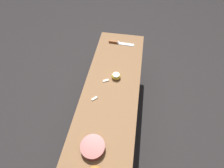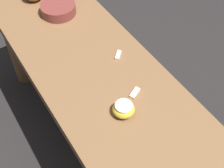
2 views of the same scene
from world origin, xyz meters
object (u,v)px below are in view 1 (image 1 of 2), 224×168
at_px(wooden_bench, 111,98).
at_px(knife, 117,42).
at_px(bowl, 93,147).
at_px(apple_cut, 116,76).

distance_m(wooden_bench, knife, 0.53).
bearing_deg(bowl, apple_cut, 174.76).
relative_size(wooden_bench, bowl, 9.65).
height_order(wooden_bench, bowl, bowl).
bearing_deg(apple_cut, bowl, -5.24).
height_order(wooden_bench, knife, knife).
relative_size(wooden_bench, knife, 5.87).
bearing_deg(bowl, knife, 179.96).
height_order(knife, bowl, bowl).
height_order(knife, apple_cut, apple_cut).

